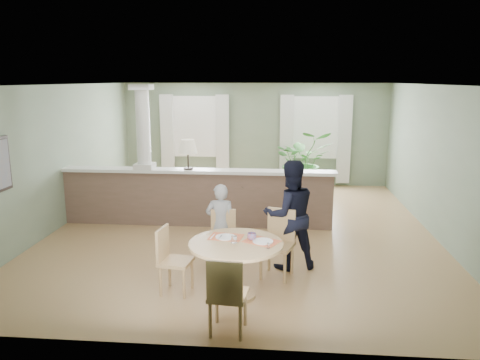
# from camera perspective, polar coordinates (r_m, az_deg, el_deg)

# --- Properties ---
(ground) EXTENTS (8.00, 8.00, 0.00)m
(ground) POSITION_cam_1_polar(r_m,az_deg,el_deg) (8.93, 0.26, -6.04)
(ground) COLOR #A88059
(ground) RESTS_ON ground
(room_shell) EXTENTS (7.02, 8.02, 2.71)m
(room_shell) POSITION_cam_1_polar(r_m,az_deg,el_deg) (9.16, 0.42, 6.04)
(room_shell) COLOR gray
(room_shell) RESTS_ON ground
(pony_wall) EXTENTS (5.32, 0.38, 2.70)m
(pony_wall) POSITION_cam_1_polar(r_m,az_deg,el_deg) (9.06, -5.86, -1.20)
(pony_wall) COLOR brown
(pony_wall) RESTS_ON ground
(sofa) EXTENTS (2.90, 1.57, 0.80)m
(sofa) POSITION_cam_1_polar(r_m,az_deg,el_deg) (10.32, -5.67, -1.28)
(sofa) COLOR #8C6A4C
(sofa) RESTS_ON ground
(houseplant) EXTENTS (1.57, 1.42, 1.57)m
(houseplant) POSITION_cam_1_polar(r_m,az_deg,el_deg) (11.84, 7.70, 2.30)
(houseplant) COLOR #316528
(houseplant) RESTS_ON ground
(dining_table) EXTENTS (1.22, 1.22, 0.83)m
(dining_table) POSITION_cam_1_polar(r_m,az_deg,el_deg) (6.12, -0.43, -8.95)
(dining_table) COLOR tan
(dining_table) RESTS_ON ground
(chair_far_boy) EXTENTS (0.43, 0.43, 0.87)m
(chair_far_boy) POSITION_cam_1_polar(r_m,az_deg,el_deg) (7.08, -2.07, -6.88)
(chair_far_boy) COLOR tan
(chair_far_boy) RESTS_ON ground
(chair_far_man) EXTENTS (0.55, 0.55, 0.97)m
(chair_far_man) POSITION_cam_1_polar(r_m,az_deg,el_deg) (6.80, 4.74, -7.26)
(chair_far_man) COLOR tan
(chair_far_man) RESTS_ON ground
(chair_near) EXTENTS (0.45, 0.45, 0.92)m
(chair_near) POSITION_cam_1_polar(r_m,az_deg,el_deg) (5.27, -1.63, -13.58)
(chair_near) COLOR tan
(chair_near) RESTS_ON ground
(chair_side) EXTENTS (0.45, 0.45, 0.89)m
(chair_side) POSITION_cam_1_polar(r_m,az_deg,el_deg) (6.34, -8.43, -9.27)
(chair_side) COLOR tan
(chair_side) RESTS_ON ground
(child_person) EXTENTS (0.46, 0.31, 1.26)m
(child_person) POSITION_cam_1_polar(r_m,az_deg,el_deg) (7.16, -2.38, -5.41)
(child_person) COLOR gray
(child_person) RESTS_ON ground
(man_person) EXTENTS (0.95, 0.83, 1.65)m
(man_person) POSITION_cam_1_polar(r_m,az_deg,el_deg) (6.99, 6.10, -4.24)
(man_person) COLOR black
(man_person) RESTS_ON ground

